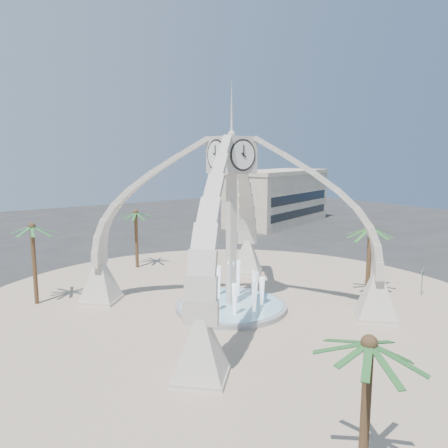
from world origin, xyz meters
TOP-DOWN VIEW (x-y plane):
  - ground at (0.00, 0.00)m, footprint 140.00×140.00m
  - plaza at (0.00, 0.00)m, footprint 40.00×40.00m
  - clock_tower at (-0.00, -0.00)m, footprint 17.94×17.94m
  - fountain at (0.00, 0.00)m, footprint 8.00×8.00m
  - building_ne at (30.00, 28.00)m, footprint 21.87×14.17m
  - palm_east at (10.65, -3.74)m, footprint 4.51×4.51m
  - palm_west at (-11.18, 9.35)m, footprint 4.20×4.20m
  - palm_north at (-0.58, 14.89)m, footprint 3.60×3.60m
  - palm_south at (-6.56, -16.30)m, footprint 3.85×3.85m
  - street_sign at (14.03, -6.31)m, footprint 0.77×0.32m

SIDE VIEW (x-z plane):
  - ground at x=0.00m, z-range 0.00..0.00m
  - plaza at x=0.00m, z-range 0.00..0.06m
  - fountain at x=0.00m, z-range -1.52..2.10m
  - street_sign at x=14.03m, z-range 0.48..2.71m
  - building_ne at x=30.00m, z-range 0.01..8.61m
  - palm_south at x=-6.56m, z-range 2.17..7.97m
  - palm_east at x=10.65m, z-range 2.30..8.50m
  - palm_north at x=-0.58m, z-range 2.36..8.56m
  - palm_west at x=-11.18m, z-range 2.53..9.09m
  - clock_tower at x=0.00m, z-range -1.66..14.64m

